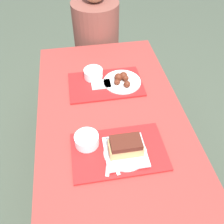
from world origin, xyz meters
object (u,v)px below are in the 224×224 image
object	(u,v)px
tray_far	(106,84)
bowl_coleslaw_far	(93,73)
tray_near	(119,151)
wings_plate_far	(122,80)
person_seated_across	(96,30)
brisket_sandwich_plate	(126,148)
bowl_coleslaw_near	(87,139)

from	to	relation	value
tray_far	bowl_coleslaw_far	bearing A→B (deg)	130.80
tray_near	wings_plate_far	distance (m)	0.52
wings_plate_far	person_seated_across	world-z (taller)	person_seated_across
tray_far	bowl_coleslaw_far	xyz separation A→B (m)	(-0.07, 0.08, 0.04)
wings_plate_far	person_seated_across	bearing A→B (deg)	96.36
tray_far	brisket_sandwich_plate	world-z (taller)	brisket_sandwich_plate
person_seated_across	brisket_sandwich_plate	bearing A→B (deg)	-90.39
tray_far	person_seated_across	distance (m)	0.70
tray_near	tray_far	xyz separation A→B (m)	(0.01, 0.51, 0.00)
bowl_coleslaw_near	wings_plate_far	world-z (taller)	wings_plate_far
brisket_sandwich_plate	bowl_coleslaw_near	bearing A→B (deg)	153.36
tray_near	tray_far	world-z (taller)	same
brisket_sandwich_plate	person_seated_across	bearing A→B (deg)	89.61
brisket_sandwich_plate	bowl_coleslaw_far	distance (m)	0.61
wings_plate_far	bowl_coleslaw_near	bearing A→B (deg)	-121.02
person_seated_across	bowl_coleslaw_far	bearing A→B (deg)	-98.42
bowl_coleslaw_near	brisket_sandwich_plate	distance (m)	0.20
bowl_coleslaw_far	wings_plate_far	distance (m)	0.19
wings_plate_far	tray_far	bearing A→B (deg)	177.37
tray_far	wings_plate_far	size ratio (longest dim) A/B	1.94
bowl_coleslaw_far	person_seated_across	size ratio (longest dim) A/B	0.18
bowl_coleslaw_far	wings_plate_far	size ratio (longest dim) A/B	0.51
bowl_coleslaw_near	wings_plate_far	xyz separation A→B (m)	(0.26, 0.44, -0.01)
bowl_coleslaw_near	brisket_sandwich_plate	xyz separation A→B (m)	(0.18, -0.09, 0.01)
bowl_coleslaw_near	tray_far	bearing A→B (deg)	70.16
bowl_coleslaw_far	person_seated_across	xyz separation A→B (m)	(0.09, 0.62, -0.05)
brisket_sandwich_plate	tray_far	bearing A→B (deg)	91.77
tray_near	bowl_coleslaw_near	world-z (taller)	bowl_coleslaw_near
tray_far	person_seated_across	size ratio (longest dim) A/B	0.67
bowl_coleslaw_far	wings_plate_far	bearing A→B (deg)	-25.89
brisket_sandwich_plate	wings_plate_far	world-z (taller)	brisket_sandwich_plate
bowl_coleslaw_near	wings_plate_far	bearing A→B (deg)	58.98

